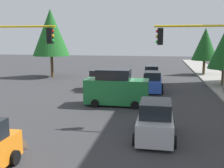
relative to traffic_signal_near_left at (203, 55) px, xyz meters
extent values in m
plane|color=#353538|center=(-6.00, -5.73, -4.16)|extent=(120.00, 120.00, 0.00)
cube|color=silver|center=(6.30, -8.73, -4.16)|extent=(2.20, 0.36, 0.01)
cone|color=silver|center=(5.00, -8.73, -4.16)|extent=(0.01, 1.10, 1.10)
cylinder|color=yellow|center=(0.00, -0.48, 1.59)|extent=(0.12, 4.50, 0.12)
cube|color=black|center=(0.00, -2.37, 1.01)|extent=(0.36, 0.32, 0.96)
sphere|color=red|center=(0.00, -2.55, 1.31)|extent=(0.18, 0.18, 0.18)
sphere|color=yellow|center=(0.00, -2.55, 1.01)|extent=(0.18, 0.18, 0.18)
sphere|color=green|center=(0.00, -2.55, 0.71)|extent=(0.18, 0.18, 0.18)
cylinder|color=yellow|center=(0.00, -10.98, 1.64)|extent=(0.12, 4.50, 0.12)
cube|color=black|center=(0.00, -9.09, 1.06)|extent=(0.36, 0.32, 0.96)
sphere|color=red|center=(0.00, -8.91, 1.36)|extent=(0.18, 0.18, 0.18)
sphere|color=yellow|center=(0.00, -8.91, 1.06)|extent=(0.18, 0.18, 0.18)
sphere|color=green|center=(0.00, -8.91, 0.76)|extent=(0.18, 0.18, 0.18)
cylinder|color=brown|center=(-14.00, 4.27, -3.10)|extent=(0.36, 0.36, 2.14)
cylinder|color=brown|center=(-24.00, 3.77, -3.03)|extent=(0.36, 0.36, 2.27)
cone|color=#19511E|center=(-24.00, 3.77, 0.18)|extent=(3.64, 3.64, 4.55)
cylinder|color=brown|center=(-18.00, -16.73, -2.64)|extent=(0.36, 0.36, 3.05)
cone|color=#1E6023|center=(-18.00, -16.73, 1.74)|extent=(4.88, 4.88, 6.10)
cube|color=#1E7238|center=(-4.00, -5.55, -3.07)|extent=(1.90, 4.80, 1.85)
cube|color=black|center=(-4.00, -5.79, -1.77)|extent=(1.67, 2.50, 0.76)
cylinder|color=black|center=(-5.01, -4.07, -3.86)|extent=(0.20, 0.60, 0.60)
cylinder|color=black|center=(-2.99, -4.07, -3.86)|extent=(0.20, 0.60, 0.60)
cylinder|color=black|center=(-5.01, -7.04, -3.86)|extent=(0.20, 0.60, 0.60)
cylinder|color=black|center=(-2.99, -7.04, -3.86)|extent=(0.20, 0.60, 0.60)
cube|color=black|center=(-15.60, -3.31, -3.47)|extent=(3.86, 1.67, 1.05)
cube|color=black|center=(-15.40, -3.31, -2.57)|extent=(2.01, 1.47, 0.76)
cylinder|color=black|center=(-16.79, -4.21, -3.86)|extent=(0.60, 0.20, 0.60)
cylinder|color=black|center=(-16.79, -2.42, -3.86)|extent=(0.60, 0.20, 0.60)
cylinder|color=black|center=(-14.40, -4.21, -3.86)|extent=(0.60, 0.20, 0.60)
cylinder|color=black|center=(-14.40, -2.42, -3.86)|extent=(0.60, 0.20, 0.60)
cube|color=#B2B5BA|center=(2.45, -2.49, -3.47)|extent=(3.91, 1.72, 1.05)
cube|color=black|center=(2.64, -2.49, -2.57)|extent=(2.03, 1.51, 0.76)
cylinder|color=black|center=(1.24, -3.41, -3.86)|extent=(0.60, 0.20, 0.60)
cylinder|color=black|center=(1.24, -1.57, -3.86)|extent=(0.60, 0.20, 0.60)
cylinder|color=black|center=(3.66, -3.41, -3.86)|extent=(0.60, 0.20, 0.60)
cylinder|color=black|center=(3.66, -1.57, -3.86)|extent=(0.60, 0.20, 0.60)
cube|color=red|center=(-10.13, -8.44, -3.47)|extent=(3.72, 1.72, 1.05)
cube|color=black|center=(-10.32, -8.44, -2.57)|extent=(1.94, 1.51, 0.76)
cylinder|color=black|center=(-8.98, -7.52, -3.86)|extent=(0.60, 0.20, 0.60)
cylinder|color=black|center=(-8.98, -9.36, -3.86)|extent=(0.60, 0.20, 0.60)
cylinder|color=black|center=(-11.28, -7.52, -3.86)|extent=(0.60, 0.20, 0.60)
cylinder|color=black|center=(-11.28, -9.36, -3.86)|extent=(0.60, 0.20, 0.60)
cylinder|color=black|center=(6.53, -7.98, -3.86)|extent=(0.60, 0.20, 0.60)
cube|color=blue|center=(-9.97, -3.00, -3.47)|extent=(4.00, 1.69, 1.05)
cube|color=black|center=(-9.77, -3.00, -2.57)|extent=(2.08, 1.48, 0.76)
cylinder|color=black|center=(-11.21, -3.91, -3.86)|extent=(0.60, 0.20, 0.60)
cylinder|color=black|center=(-11.21, -2.10, -3.86)|extent=(0.60, 0.20, 0.60)
cylinder|color=black|center=(-8.73, -3.91, -3.86)|extent=(0.60, 0.20, 0.60)
cylinder|color=black|center=(-8.73, -2.10, -3.86)|extent=(0.60, 0.20, 0.60)
camera|label=1|loc=(15.75, -2.30, 0.85)|focal=42.75mm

